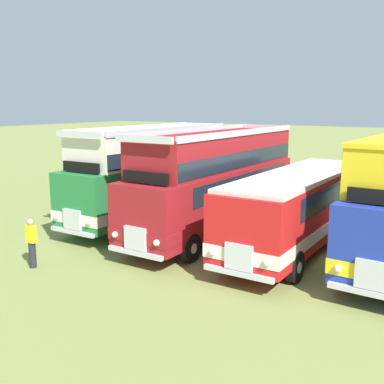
# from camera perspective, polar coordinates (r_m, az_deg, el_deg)

# --- Properties ---
(ground_plane) EXTENTS (200.00, 200.00, 0.00)m
(ground_plane) POSITION_cam_1_polar(r_m,az_deg,el_deg) (18.31, 18.93, -7.37)
(ground_plane) COLOR olive
(bus_first_in_row) EXTENTS (2.73, 10.44, 4.52)m
(bus_first_in_row) POSITION_cam_1_polar(r_m,az_deg,el_deg) (22.23, -4.92, 2.58)
(bus_first_in_row) COLOR #237538
(bus_first_in_row) RESTS_ON ground
(bus_second_in_row) EXTENTS (2.66, 11.05, 4.52)m
(bus_second_in_row) POSITION_cam_1_polar(r_m,az_deg,el_deg) (19.85, 3.21, 1.62)
(bus_second_in_row) COLOR maroon
(bus_second_in_row) RESTS_ON ground
(bus_third_in_row) EXTENTS (2.65, 10.19, 2.99)m
(bus_third_in_row) POSITION_cam_1_polar(r_m,az_deg,el_deg) (18.11, 13.20, -1.52)
(bus_third_in_row) COLOR red
(bus_third_in_row) RESTS_ON ground
(marshal_person) EXTENTS (0.36, 0.24, 1.73)m
(marshal_person) POSITION_cam_1_polar(r_m,az_deg,el_deg) (16.70, -19.31, -5.97)
(marshal_person) COLOR #23232D
(marshal_person) RESTS_ON ground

